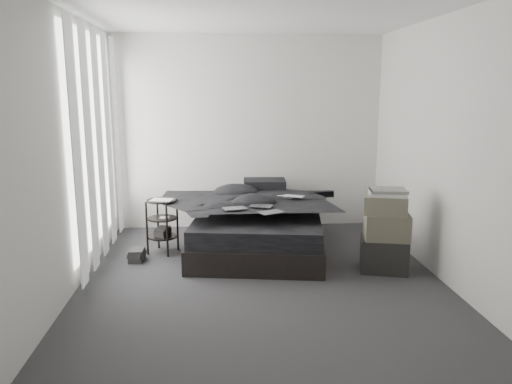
{
  "coord_description": "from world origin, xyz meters",
  "views": [
    {
      "loc": [
        -0.43,
        -4.68,
        1.89
      ],
      "look_at": [
        0.0,
        0.8,
        0.75
      ],
      "focal_mm": 35.0,
      "sensor_mm": 36.0,
      "label": 1
    }
  ],
  "objects": [
    {
      "name": "art_book_snake",
      "position": [
        1.32,
        0.2,
        0.87
      ],
      "size": [
        0.39,
        0.33,
        0.03
      ],
      "primitive_type": "cube",
      "rotation": [
        0.0,
        0.0,
        -0.15
      ],
      "color": "silver",
      "rests_on": "art_book_white"
    },
    {
      "name": "art_book_white",
      "position": [
        1.31,
        0.22,
        0.83
      ],
      "size": [
        0.43,
        0.38,
        0.04
      ],
      "primitive_type": "cube",
      "rotation": [
        0.0,
        0.0,
        -0.26
      ],
      "color": "silver",
      "rests_on": "box_upper"
    },
    {
      "name": "floor",
      "position": [
        0.0,
        0.0,
        0.0
      ],
      "size": [
        3.6,
        4.2,
        0.01
      ],
      "primitive_type": "cube",
      "color": "#303033",
      "rests_on": "ground"
    },
    {
      "name": "pillow_upper",
      "position": [
        0.19,
        1.74,
        0.66
      ],
      "size": [
        0.56,
        0.4,
        0.12
      ],
      "primitive_type": "cube",
      "rotation": [
        0.0,
        0.0,
        -0.05
      ],
      "color": "black",
      "rests_on": "pillow_lower"
    },
    {
      "name": "comic_a",
      "position": [
        -0.25,
        0.55,
        0.7
      ],
      "size": [
        0.27,
        0.21,
        0.01
      ],
      "primitive_type": "cube",
      "rotation": [
        0.0,
        0.0,
        0.23
      ],
      "color": "black",
      "rests_on": "duvet"
    },
    {
      "name": "window_left",
      "position": [
        -1.78,
        0.9,
        1.35
      ],
      "size": [
        0.02,
        2.0,
        2.3
      ],
      "primitive_type": "cube",
      "color": "white",
      "rests_on": "wall_left"
    },
    {
      "name": "floor_books",
      "position": [
        -1.34,
        0.71,
        0.07
      ],
      "size": [
        0.18,
        0.23,
        0.15
      ],
      "primitive_type": "cube",
      "rotation": [
        0.0,
        0.0,
        -0.15
      ],
      "color": "black",
      "rests_on": "floor"
    },
    {
      "name": "wall_front",
      "position": [
        0.0,
        -2.1,
        1.3
      ],
      "size": [
        3.6,
        0.01,
        2.6
      ],
      "primitive_type": "cube",
      "color": "silver",
      "rests_on": "ground"
    },
    {
      "name": "box_upper",
      "position": [
        1.3,
        0.22,
        0.72
      ],
      "size": [
        0.51,
        0.46,
        0.19
      ],
      "primitive_type": "cube",
      "rotation": [
        0.0,
        0.0,
        -0.31
      ],
      "color": "#585546",
      "rests_on": "box_mid"
    },
    {
      "name": "pillow_lower",
      "position": [
        0.12,
        1.77,
        0.53
      ],
      "size": [
        0.63,
        0.48,
        0.13
      ],
      "primitive_type": "cube",
      "rotation": [
        0.0,
        0.0,
        -0.15
      ],
      "color": "black",
      "rests_on": "mattress"
    },
    {
      "name": "mattress",
      "position": [
        0.06,
        1.02,
        0.36
      ],
      "size": [
        1.67,
        2.06,
        0.21
      ],
      "primitive_type": "cube",
      "rotation": [
        0.0,
        0.0,
        -0.15
      ],
      "color": "black",
      "rests_on": "bed"
    },
    {
      "name": "wall_right",
      "position": [
        1.8,
        0.0,
        1.3
      ],
      "size": [
        0.01,
        4.2,
        2.6
      ],
      "primitive_type": "cube",
      "color": "silver",
      "rests_on": "ground"
    },
    {
      "name": "papers",
      "position": [
        -1.08,
        0.99,
        0.63
      ],
      "size": [
        0.27,
        0.23,
        0.01
      ],
      "primitive_type": "cube",
      "rotation": [
        0.0,
        0.0,
        -0.22
      ],
      "color": "white",
      "rests_on": "side_stand"
    },
    {
      "name": "ceiling",
      "position": [
        0.0,
        0.0,
        2.6
      ],
      "size": [
        3.6,
        4.2,
        0.01
      ],
      "primitive_type": "cube",
      "color": "white",
      "rests_on": "ground"
    },
    {
      "name": "comic_c",
      "position": [
        0.12,
        0.35,
        0.71
      ],
      "size": [
        0.29,
        0.25,
        0.01
      ],
      "primitive_type": "cube",
      "rotation": [
        0.0,
        0.0,
        0.46
      ],
      "color": "black",
      "rests_on": "duvet"
    },
    {
      "name": "side_stand",
      "position": [
        -1.08,
        1.0,
        0.31
      ],
      "size": [
        0.44,
        0.44,
        0.63
      ],
      "primitive_type": "cylinder",
      "rotation": [
        0.0,
        0.0,
        -0.39
      ],
      "color": "black",
      "rests_on": "floor"
    },
    {
      "name": "bed",
      "position": [
        0.06,
        1.02,
        0.13
      ],
      "size": [
        1.74,
        2.13,
        0.26
      ],
      "primitive_type": "cube",
      "rotation": [
        0.0,
        0.0,
        -0.15
      ],
      "color": "black",
      "rests_on": "floor"
    },
    {
      "name": "laptop",
      "position": [
        0.42,
        1.01,
        0.7
      ],
      "size": [
        0.37,
        0.32,
        0.02
      ],
      "primitive_type": "imported",
      "rotation": [
        0.0,
        0.0,
        -0.47
      ],
      "color": "silver",
      "rests_on": "duvet"
    },
    {
      "name": "curtain_left",
      "position": [
        -1.73,
        0.9,
        1.28
      ],
      "size": [
        0.06,
        2.12,
        2.48
      ],
      "primitive_type": "cube",
      "color": "white",
      "rests_on": "wall_left"
    },
    {
      "name": "box_mid",
      "position": [
        1.32,
        0.2,
        0.49
      ],
      "size": [
        0.51,
        0.43,
        0.27
      ],
      "primitive_type": "cube",
      "rotation": [
        0.0,
        0.0,
        -0.19
      ],
      "color": "#585546",
      "rests_on": "box_lower"
    },
    {
      "name": "duvet",
      "position": [
        0.05,
        0.97,
        0.58
      ],
      "size": [
        1.66,
        1.84,
        0.22
      ],
      "primitive_type": "imported",
      "rotation": [
        0.0,
        0.0,
        -0.15
      ],
      "color": "black",
      "rests_on": "mattress"
    },
    {
      "name": "wall_left",
      "position": [
        -1.8,
        0.0,
        1.3
      ],
      "size": [
        0.01,
        4.2,
        2.6
      ],
      "primitive_type": "cube",
      "color": "silver",
      "rests_on": "ground"
    },
    {
      "name": "comic_b",
      "position": [
        0.05,
        0.64,
        0.7
      ],
      "size": [
        0.28,
        0.23,
        0.01
      ],
      "primitive_type": "cube",
      "rotation": [
        0.0,
        0.0,
        -0.36
      ],
      "color": "black",
      "rests_on": "duvet"
    },
    {
      "name": "box_lower",
      "position": [
        1.31,
        0.22,
        0.18
      ],
      "size": [
        0.56,
        0.49,
        0.36
      ],
      "primitive_type": "cube",
      "rotation": [
        0.0,
        0.0,
        -0.26
      ],
      "color": "black",
      "rests_on": "floor"
    },
    {
      "name": "wall_back",
      "position": [
        0.0,
        2.1,
        1.3
      ],
      "size": [
        3.6,
        0.01,
        2.6
      ],
      "primitive_type": "cube",
      "color": "silver",
      "rests_on": "ground"
    }
  ]
}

